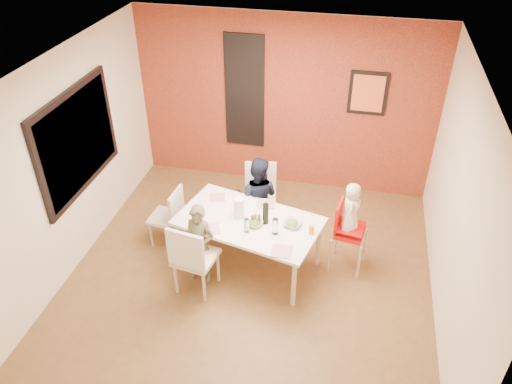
% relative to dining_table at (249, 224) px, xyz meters
% --- Properties ---
extents(ground, '(4.50, 4.50, 0.00)m').
position_rel_dining_table_xyz_m(ground, '(0.06, -0.15, -0.66)').
color(ground, brown).
rests_on(ground, ground).
extents(ceiling, '(4.50, 4.50, 0.02)m').
position_rel_dining_table_xyz_m(ceiling, '(0.06, -0.15, 2.04)').
color(ceiling, white).
rests_on(ceiling, wall_back).
extents(wall_back, '(4.50, 0.02, 2.70)m').
position_rel_dining_table_xyz_m(wall_back, '(0.06, 2.10, 0.69)').
color(wall_back, beige).
rests_on(wall_back, ground).
extents(wall_front, '(4.50, 0.02, 2.70)m').
position_rel_dining_table_xyz_m(wall_front, '(0.06, -2.40, 0.69)').
color(wall_front, beige).
rests_on(wall_front, ground).
extents(wall_left, '(0.02, 4.50, 2.70)m').
position_rel_dining_table_xyz_m(wall_left, '(-2.19, -0.15, 0.69)').
color(wall_left, beige).
rests_on(wall_left, ground).
extents(wall_right, '(0.02, 4.50, 2.70)m').
position_rel_dining_table_xyz_m(wall_right, '(2.31, -0.15, 0.69)').
color(wall_right, beige).
rests_on(wall_right, ground).
extents(brick_accent_wall, '(4.50, 0.02, 2.70)m').
position_rel_dining_table_xyz_m(brick_accent_wall, '(0.06, 2.08, 0.69)').
color(brick_accent_wall, maroon).
rests_on(brick_accent_wall, ground).
extents(picture_window_frame, '(0.05, 1.70, 1.30)m').
position_rel_dining_table_xyz_m(picture_window_frame, '(-2.16, 0.05, 0.89)').
color(picture_window_frame, black).
rests_on(picture_window_frame, wall_left).
extents(picture_window_pane, '(0.02, 1.55, 1.15)m').
position_rel_dining_table_xyz_m(picture_window_pane, '(-2.15, 0.05, 0.89)').
color(picture_window_pane, black).
rests_on(picture_window_pane, wall_left).
extents(glassblock_strip, '(0.55, 0.03, 1.70)m').
position_rel_dining_table_xyz_m(glassblock_strip, '(-0.54, 2.07, 0.84)').
color(glassblock_strip, '#B3BCC3').
rests_on(glassblock_strip, wall_back).
extents(glassblock_surround, '(0.60, 0.03, 1.76)m').
position_rel_dining_table_xyz_m(glassblock_surround, '(-0.54, 2.06, 0.84)').
color(glassblock_surround, black).
rests_on(glassblock_surround, wall_back).
extents(art_print_frame, '(0.54, 0.03, 0.64)m').
position_rel_dining_table_xyz_m(art_print_frame, '(1.26, 2.06, 0.99)').
color(art_print_frame, black).
rests_on(art_print_frame, wall_back).
extents(art_print_canvas, '(0.44, 0.01, 0.54)m').
position_rel_dining_table_xyz_m(art_print_canvas, '(1.26, 2.05, 0.99)').
color(art_print_canvas, orange).
rests_on(art_print_canvas, wall_back).
extents(dining_table, '(1.92, 1.35, 0.72)m').
position_rel_dining_table_xyz_m(dining_table, '(0.00, 0.00, 0.00)').
color(dining_table, white).
rests_on(dining_table, ground).
extents(chair_near, '(0.54, 0.54, 1.01)m').
position_rel_dining_table_xyz_m(chair_near, '(-0.54, -0.62, -0.10)').
color(chair_near, white).
rests_on(chair_near, ground).
extents(chair_far, '(0.51, 0.51, 0.94)m').
position_rel_dining_table_xyz_m(chair_far, '(-0.05, 0.91, -0.13)').
color(chair_far, white).
rests_on(chair_far, ground).
extents(chair_left, '(0.42, 0.42, 0.86)m').
position_rel_dining_table_xyz_m(chair_left, '(-1.13, 0.21, -0.18)').
color(chair_left, silver).
rests_on(chair_left, ground).
extents(high_chair, '(0.46, 0.46, 0.97)m').
position_rel_dining_table_xyz_m(high_chair, '(1.19, 0.25, -0.08)').
color(high_chair, red).
rests_on(high_chair, ground).
extents(child_near, '(0.43, 0.31, 1.09)m').
position_rel_dining_table_xyz_m(child_near, '(-0.53, -0.37, -0.11)').
color(child_near, brown).
rests_on(child_near, ground).
extents(child_far, '(0.61, 0.48, 1.20)m').
position_rel_dining_table_xyz_m(child_far, '(-0.04, 0.67, -0.06)').
color(child_far, black).
rests_on(child_far, ground).
extents(toddler, '(0.23, 0.35, 0.69)m').
position_rel_dining_table_xyz_m(toddler, '(1.21, 0.24, 0.26)').
color(toddler, silver).
rests_on(toddler, high_chair).
extents(plate_near_left, '(0.27, 0.27, 0.01)m').
position_rel_dining_table_xyz_m(plate_near_left, '(-0.40, -0.28, 0.07)').
color(plate_near_left, white).
rests_on(plate_near_left, dining_table).
extents(plate_far_mid, '(0.26, 0.26, 0.01)m').
position_rel_dining_table_xyz_m(plate_far_mid, '(0.14, 0.37, 0.07)').
color(plate_far_mid, silver).
rests_on(plate_far_mid, dining_table).
extents(plate_near_right, '(0.24, 0.24, 0.01)m').
position_rel_dining_table_xyz_m(plate_near_right, '(0.50, -0.49, 0.07)').
color(plate_near_right, white).
rests_on(plate_near_right, dining_table).
extents(plate_far_left, '(0.24, 0.24, 0.01)m').
position_rel_dining_table_xyz_m(plate_far_left, '(-0.51, 0.38, 0.07)').
color(plate_far_left, silver).
rests_on(plate_far_left, dining_table).
extents(salad_bowl_a, '(0.26, 0.26, 0.05)m').
position_rel_dining_table_xyz_m(salad_bowl_a, '(0.09, -0.08, 0.09)').
color(salad_bowl_a, white).
rests_on(salad_bowl_a, dining_table).
extents(salad_bowl_b, '(0.28, 0.28, 0.05)m').
position_rel_dining_table_xyz_m(salad_bowl_b, '(0.54, 0.01, 0.09)').
color(salad_bowl_b, silver).
rests_on(salad_bowl_b, dining_table).
extents(wine_bottle, '(0.07, 0.07, 0.28)m').
position_rel_dining_table_xyz_m(wine_bottle, '(0.21, -0.01, 0.20)').
color(wine_bottle, black).
rests_on(wine_bottle, dining_table).
extents(wine_glass_a, '(0.06, 0.06, 0.18)m').
position_rel_dining_table_xyz_m(wine_glass_a, '(0.03, -0.22, 0.16)').
color(wine_glass_a, silver).
rests_on(wine_glass_a, dining_table).
extents(wine_glass_b, '(0.07, 0.07, 0.21)m').
position_rel_dining_table_xyz_m(wine_glass_b, '(0.36, -0.18, 0.17)').
color(wine_glass_b, silver).
rests_on(wine_glass_b, dining_table).
extents(paper_towel_roll, '(0.12, 0.12, 0.28)m').
position_rel_dining_table_xyz_m(paper_towel_roll, '(-0.13, 0.04, 0.20)').
color(paper_towel_roll, white).
rests_on(paper_towel_roll, dining_table).
extents(condiment_red, '(0.03, 0.03, 0.13)m').
position_rel_dining_table_xyz_m(condiment_red, '(0.06, -0.06, 0.13)').
color(condiment_red, red).
rests_on(condiment_red, dining_table).
extents(condiment_green, '(0.03, 0.03, 0.13)m').
position_rel_dining_table_xyz_m(condiment_green, '(0.09, -0.03, 0.13)').
color(condiment_green, '#386F25').
rests_on(condiment_green, dining_table).
extents(condiment_brown, '(0.03, 0.03, 0.13)m').
position_rel_dining_table_xyz_m(condiment_brown, '(0.14, -0.03, 0.13)').
color(condiment_brown, brown).
rests_on(condiment_brown, dining_table).
extents(sippy_cup, '(0.06, 0.06, 0.11)m').
position_rel_dining_table_xyz_m(sippy_cup, '(0.78, -0.09, 0.12)').
color(sippy_cup, orange).
rests_on(sippy_cup, dining_table).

